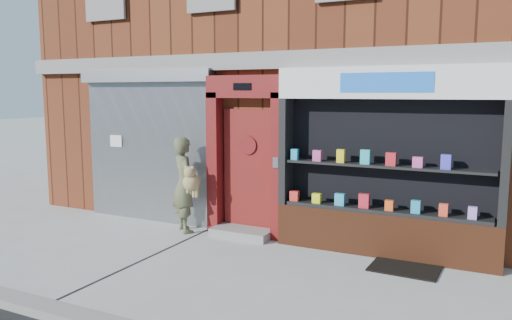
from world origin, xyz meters
The scene contains 7 objects.
ground centered at (0.00, 0.00, 0.00)m, with size 80.00×80.00×0.00m, color #9E9E99.
building centered at (0.00, 5.99, 4.00)m, with size 12.00×8.16×8.00m.
shutter_bay centered at (-3.00, 1.93, 1.72)m, with size 3.10×0.30×3.04m.
red_door_bay centered at (-0.75, 1.86, 1.46)m, with size 1.52×0.58×2.90m.
pharmacy_bay centered at (1.75, 1.81, 1.37)m, with size 3.50×0.41×3.00m.
woman centered at (-1.87, 1.54, 0.90)m, with size 0.78×0.74×1.79m.
doormat centered at (2.19, 1.28, 0.01)m, with size 0.98×0.69×0.02m, color black.
Camera 1 is at (3.36, -6.06, 2.60)m, focal length 35.00 mm.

